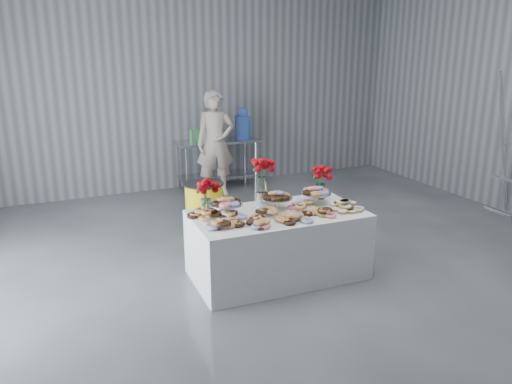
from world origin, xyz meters
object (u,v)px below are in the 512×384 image
(prep_table, at_px, (217,156))
(trash_barrel, at_px, (204,208))
(person, at_px, (215,143))
(display_table, at_px, (278,244))
(water_jug, at_px, (243,124))

(prep_table, distance_m, trash_barrel, 2.22)
(prep_table, relative_size, person, 0.83)
(display_table, relative_size, trash_barrel, 2.66)
(prep_table, distance_m, person, 0.44)
(display_table, height_order, person, person)
(water_jug, distance_m, person, 0.74)
(prep_table, height_order, trash_barrel, prep_table)
(display_table, xyz_separation_m, water_jug, (1.10, 3.64, 0.77))
(prep_table, xyz_separation_m, water_jug, (0.50, -0.00, 0.53))
(person, bearing_deg, water_jug, 33.54)
(display_table, distance_m, prep_table, 3.70)
(water_jug, height_order, trash_barrel, water_jug)
(prep_table, height_order, person, person)
(display_table, bearing_deg, water_jug, 73.19)
(water_jug, bearing_deg, prep_table, 180.00)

